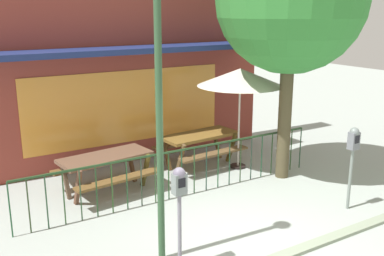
# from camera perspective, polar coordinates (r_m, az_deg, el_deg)

# --- Properties ---
(ground) EXTENTS (40.00, 40.00, 0.00)m
(ground) POSITION_cam_1_polar(r_m,az_deg,el_deg) (7.46, 6.93, -13.87)
(ground) COLOR #96A099
(pub_storefront) EXTENTS (7.54, 1.48, 5.55)m
(pub_storefront) POSITION_cam_1_polar(r_m,az_deg,el_deg) (10.70, -8.85, 10.27)
(pub_storefront) COLOR #4C2B13
(pub_storefront) RESTS_ON ground
(patio_fence_front) EXTENTS (6.36, 0.04, 0.97)m
(patio_fence_front) POSITION_cam_1_polar(r_m,az_deg,el_deg) (8.74, -1.33, -4.60)
(patio_fence_front) COLOR #213E20
(patio_fence_front) RESTS_ON ground
(picnic_table_left) EXTENTS (1.95, 1.57, 0.79)m
(picnic_table_left) POSITION_cam_1_polar(r_m,az_deg,el_deg) (9.11, -10.85, -4.41)
(picnic_table_left) COLOR brown
(picnic_table_left) RESTS_ON ground
(picnic_table_right) EXTENTS (1.90, 1.50, 0.79)m
(picnic_table_right) POSITION_cam_1_polar(r_m,az_deg,el_deg) (10.46, 0.97, -1.62)
(picnic_table_right) COLOR brown
(picnic_table_right) RESTS_ON ground
(patio_umbrella) EXTENTS (1.92, 1.92, 2.31)m
(patio_umbrella) POSITION_cam_1_polar(r_m,az_deg,el_deg) (10.08, 6.12, 6.35)
(patio_umbrella) COLOR black
(patio_umbrella) RESTS_ON ground
(parking_meter_near) EXTENTS (0.18, 0.17, 1.55)m
(parking_meter_near) POSITION_cam_1_polar(r_m,az_deg,el_deg) (8.53, 19.73, -2.23)
(parking_meter_near) COLOR slate
(parking_meter_near) RESTS_ON ground
(parking_meter_far) EXTENTS (0.18, 0.17, 1.53)m
(parking_meter_far) POSITION_cam_1_polar(r_m,az_deg,el_deg) (6.14, -1.61, -8.07)
(parking_meter_far) COLOR slate
(parking_meter_far) RESTS_ON ground
(street_lamp) EXTENTS (0.28, 0.28, 4.09)m
(street_lamp) POSITION_cam_1_polar(r_m,az_deg,el_deg) (6.02, -4.25, 6.05)
(street_lamp) COLOR #2E4F30
(street_lamp) RESTS_ON ground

